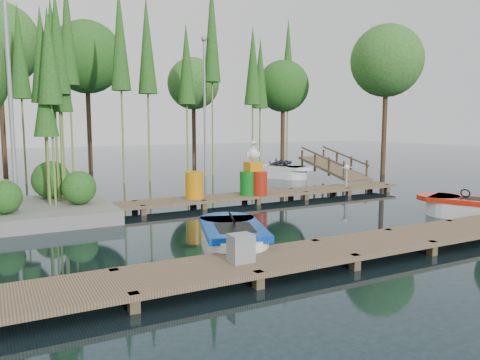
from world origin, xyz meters
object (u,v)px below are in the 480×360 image
yellow_barrel (194,185)px  drum_cluster (254,179)px  boat_red (468,208)px  boat_blue (233,239)px  utility_cabinet (241,248)px

yellow_barrel → drum_cluster: drum_cluster is taller
drum_cluster → boat_red: bearing=-50.4°
boat_red → drum_cluster: drum_cluster is taller
boat_blue → utility_cabinet: 1.77m
boat_red → utility_cabinet: (-8.54, -1.61, 0.28)m
drum_cluster → utility_cabinet: bearing=-121.6°
boat_red → yellow_barrel: bearing=117.2°
boat_blue → utility_cabinet: boat_blue is taller
utility_cabinet → drum_cluster: drum_cluster is taller
boat_red → utility_cabinet: size_ratio=5.97×
drum_cluster → yellow_barrel: bearing=176.1°
boat_red → yellow_barrel: yellow_barrel is taller
yellow_barrel → drum_cluster: size_ratio=0.48×
boat_blue → utility_cabinet: (-0.66, -1.62, 0.28)m
boat_red → yellow_barrel: 8.48m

